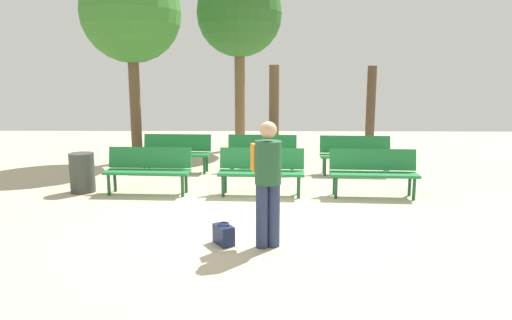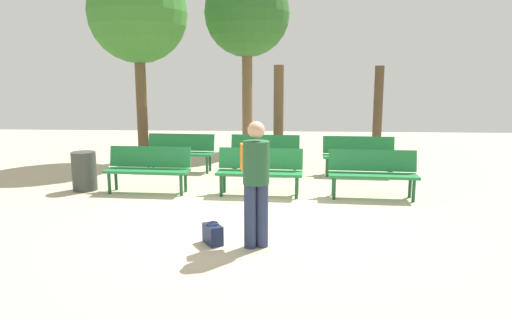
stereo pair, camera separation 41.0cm
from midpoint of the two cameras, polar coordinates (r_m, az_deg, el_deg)
ground_plane at (r=7.27m, az=-1.88°, el=-7.36°), size 24.00×24.00×0.00m
bench_r0_c0 at (r=9.04m, az=-14.45°, el=-0.89°), size 1.62×0.55×0.87m
bench_r0_c1 at (r=8.65m, az=-0.68°, el=-1.06°), size 1.63×0.57×0.87m
bench_r0_c2 at (r=8.76m, az=13.03°, el=-1.19°), size 1.63×0.58×0.87m
bench_r1_c0 at (r=10.97m, az=-10.88°, el=1.16°), size 1.63×0.58×0.87m
bench_r1_c1 at (r=10.67m, az=-0.34°, el=1.09°), size 1.62×0.56×0.87m
bench_r1_c2 at (r=10.68m, az=11.14°, el=0.91°), size 1.62×0.57×0.87m
tree_0 at (r=13.26m, az=13.15°, el=5.87°), size 0.25×0.25×2.51m
tree_1 at (r=12.65m, az=-16.17°, el=17.05°), size 2.54×2.54×5.09m
tree_2 at (r=14.29m, az=-2.94°, el=17.50°), size 2.53×2.53×5.33m
tree_3 at (r=11.75m, az=1.24°, el=5.59°), size 0.26×0.26×2.50m
visitor_with_backpack at (r=5.91m, az=-0.58°, el=-2.06°), size 0.44×0.59×1.65m
handbag at (r=6.22m, az=-5.94°, el=-9.16°), size 0.32×0.37×0.29m
trash_bin at (r=9.56m, az=-21.89°, el=-1.47°), size 0.47×0.47×0.76m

